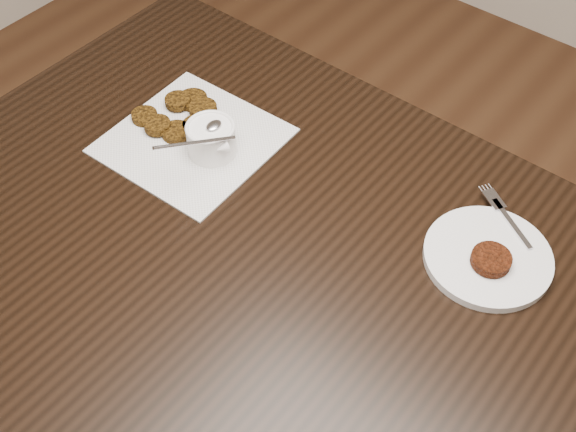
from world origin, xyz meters
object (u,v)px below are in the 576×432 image
(table, at_px, (294,388))
(plate_with_patty, at_px, (489,254))
(napkin, at_px, (193,140))
(sauce_ramekin, at_px, (210,126))

(table, xyz_separation_m, plate_with_patty, (0.22, 0.22, 0.39))
(table, height_order, plate_with_patty, plate_with_patty)
(napkin, bearing_deg, sauce_ramekin, 1.20)
(table, xyz_separation_m, napkin, (-0.34, 0.12, 0.38))
(napkin, distance_m, plate_with_patty, 0.57)
(table, relative_size, plate_with_patty, 7.03)
(sauce_ramekin, relative_size, plate_with_patty, 0.60)
(sauce_ramekin, height_order, plate_with_patty, sauce_ramekin)
(sauce_ramekin, bearing_deg, table, -22.82)
(table, relative_size, sauce_ramekin, 11.65)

